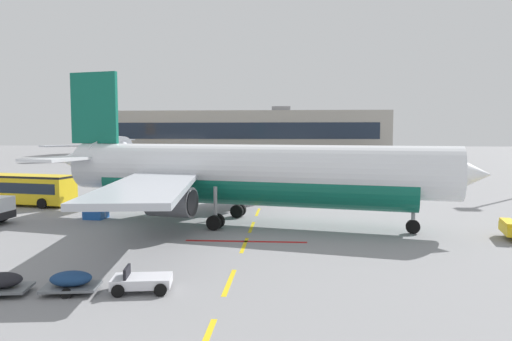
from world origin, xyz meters
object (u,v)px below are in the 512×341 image
at_px(baggage_train, 37,282).
at_px(apron_shuttle_bus, 16,187).
at_px(airliner_mid_left, 116,145).
at_px(uld_cargo_container, 96,209).
at_px(airliner_foreground, 245,174).
at_px(catering_truck, 154,179).

bearing_deg(baggage_train, apron_shuttle_bus, 122.88).
relative_size(airliner_mid_left, uld_cargo_container, 19.62).
relative_size(apron_shuttle_bus, baggage_train, 1.05).
distance_m(airliner_foreground, airliner_mid_left, 86.99).
height_order(apron_shuttle_bus, catering_truck, catering_truck).
bearing_deg(catering_truck, uld_cargo_container, -90.17).
xyz_separation_m(airliner_foreground, uld_cargo_container, (-12.54, 1.33, -3.15)).
distance_m(airliner_mid_left, catering_truck, 65.62).
xyz_separation_m(airliner_foreground, catering_truck, (-12.49, 17.73, -2.30)).
bearing_deg(uld_cargo_container, airliner_mid_left, 109.72).
relative_size(airliner_mid_left, apron_shuttle_bus, 2.75).
bearing_deg(airliner_foreground, baggage_train, -114.84).
relative_size(airliner_foreground, catering_truck, 4.69).
bearing_deg(baggage_train, airliner_foreground, 65.16).
bearing_deg(catering_truck, apron_shuttle_bus, -137.73).
height_order(airliner_foreground, apron_shuttle_bus, airliner_foreground).
bearing_deg(airliner_mid_left, catering_truck, -65.40).
bearing_deg(airliner_mid_left, apron_shuttle_bus, -76.69).
bearing_deg(uld_cargo_container, airliner_foreground, -6.05).
bearing_deg(uld_cargo_container, baggage_train, -74.55).
distance_m(catering_truck, baggage_train, 34.55).
relative_size(apron_shuttle_bus, catering_truck, 1.67).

